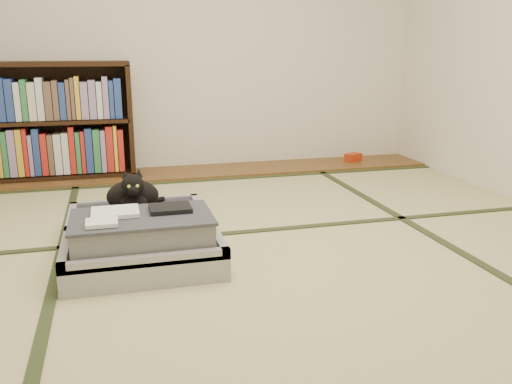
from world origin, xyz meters
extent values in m
plane|color=#C6C184|center=(0.00, 0.00, 0.00)|extent=(4.50, 4.50, 0.00)
cube|color=brown|center=(0.00, 2.00, 0.01)|extent=(4.00, 0.50, 0.02)
cube|color=#B42D0E|center=(1.42, 2.03, 0.06)|extent=(0.17, 0.14, 0.07)
plane|color=silver|center=(0.00, 2.25, 1.20)|extent=(4.00, 0.00, 4.00)
cube|color=#2D381E|center=(-1.00, 0.00, 0.00)|extent=(0.05, 4.50, 0.01)
cube|color=#2D381E|center=(1.00, 0.00, 0.00)|extent=(0.05, 4.50, 0.01)
cube|color=#2D381E|center=(0.00, 0.40, 0.00)|extent=(4.00, 0.05, 0.01)
cube|color=#2D381E|center=(0.00, 1.70, 0.00)|extent=(4.00, 0.05, 0.01)
cube|color=black|center=(-0.56, 2.07, 0.47)|extent=(0.04, 0.30, 0.86)
cube|color=black|center=(-1.20, 2.07, 0.03)|extent=(1.33, 0.30, 0.04)
cube|color=black|center=(-1.20, 2.07, 0.91)|extent=(1.33, 0.30, 0.04)
cube|color=black|center=(-1.20, 2.07, 0.47)|extent=(1.28, 0.30, 0.03)
cube|color=black|center=(-1.20, 2.21, 0.47)|extent=(1.33, 0.02, 0.86)
cube|color=gray|center=(-1.20, 2.05, 0.25)|extent=(1.20, 0.21, 0.36)
cube|color=gray|center=(-1.20, 2.05, 0.66)|extent=(1.20, 0.21, 0.32)
cube|color=#9FA0A4|center=(-0.60, 0.00, 0.06)|extent=(0.74, 0.49, 0.13)
cube|color=#2A2930|center=(-0.60, 0.00, 0.10)|extent=(0.66, 0.41, 0.10)
cube|color=#9FA0A4|center=(-0.60, -0.23, 0.13)|extent=(0.74, 0.04, 0.05)
cube|color=#9FA0A4|center=(-0.60, 0.23, 0.13)|extent=(0.74, 0.04, 0.05)
cube|color=#9FA0A4|center=(-0.95, 0.00, 0.13)|extent=(0.04, 0.49, 0.05)
cube|color=#9FA0A4|center=(-0.24, 0.00, 0.13)|extent=(0.04, 0.49, 0.05)
cube|color=#9FA0A4|center=(-0.60, 0.50, 0.06)|extent=(0.74, 0.49, 0.13)
cube|color=#2A2930|center=(-0.60, 0.50, 0.10)|extent=(0.66, 0.41, 0.10)
cube|color=#9FA0A4|center=(-0.60, 0.27, 0.13)|extent=(0.74, 0.04, 0.05)
cube|color=#9FA0A4|center=(-0.60, 0.72, 0.13)|extent=(0.74, 0.04, 0.05)
cube|color=#9FA0A4|center=(-0.95, 0.50, 0.13)|extent=(0.04, 0.49, 0.05)
cube|color=#9FA0A4|center=(-0.24, 0.50, 0.13)|extent=(0.04, 0.49, 0.05)
cylinder|color=black|center=(-0.60, 0.25, 0.14)|extent=(0.67, 0.02, 0.02)
cube|color=gray|center=(-0.60, 0.00, 0.19)|extent=(0.63, 0.38, 0.13)
cube|color=#3C3D45|center=(-0.60, 0.00, 0.26)|extent=(0.65, 0.40, 0.01)
cube|color=white|center=(-0.71, 0.05, 0.28)|extent=(0.22, 0.18, 0.02)
cube|color=black|center=(-0.46, 0.05, 0.28)|extent=(0.20, 0.16, 0.02)
cube|color=white|center=(-0.77, -0.10, 0.28)|extent=(0.14, 0.12, 0.02)
cube|color=white|center=(-0.81, -0.24, 0.07)|extent=(0.06, 0.01, 0.04)
cube|color=white|center=(-0.69, -0.24, 0.06)|extent=(0.05, 0.01, 0.03)
cube|color=orange|center=(-0.35, -0.24, 0.07)|extent=(0.05, 0.01, 0.03)
cube|color=#197F33|center=(-0.42, -0.24, 0.09)|extent=(0.04, 0.01, 0.03)
ellipsoid|color=black|center=(-0.61, 0.52, 0.23)|extent=(0.29, 0.19, 0.18)
ellipsoid|color=black|center=(-0.61, 0.44, 0.21)|extent=(0.14, 0.10, 0.10)
ellipsoid|color=black|center=(-0.61, 0.41, 0.32)|extent=(0.12, 0.11, 0.12)
sphere|color=black|center=(-0.61, 0.36, 0.30)|extent=(0.06, 0.06, 0.06)
cone|color=black|center=(-0.65, 0.43, 0.38)|extent=(0.04, 0.05, 0.06)
cone|color=black|center=(-0.58, 0.43, 0.38)|extent=(0.04, 0.05, 0.06)
sphere|color=#A5BF33|center=(-0.64, 0.35, 0.33)|extent=(0.02, 0.02, 0.02)
sphere|color=#A5BF33|center=(-0.59, 0.35, 0.33)|extent=(0.02, 0.02, 0.02)
cylinder|color=black|center=(-0.52, 0.61, 0.17)|extent=(0.17, 0.10, 0.03)
torus|color=white|center=(-0.44, 0.53, 0.15)|extent=(0.10, 0.10, 0.01)
torus|color=white|center=(-0.43, 0.53, 0.16)|extent=(0.09, 0.09, 0.01)
camera|label=1|loc=(-0.70, -2.46, 1.02)|focal=38.00mm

